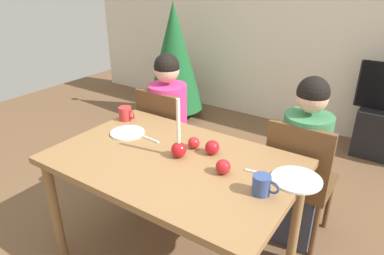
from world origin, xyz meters
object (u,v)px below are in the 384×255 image
(chair_right, at_px, (299,176))
(apple_near_candle, at_px, (223,167))
(dining_table, at_px, (173,171))
(apple_by_left_plate, at_px, (212,147))
(plate_left, at_px, (127,133))
(mug_right, at_px, (262,185))
(christmas_tree, at_px, (174,57))
(plate_right, at_px, (297,179))
(chair_left, at_px, (166,135))
(person_left_child, at_px, (169,128))
(mug_left, at_px, (126,113))
(apple_by_right_mug, at_px, (194,143))
(person_right_child, at_px, (302,166))
(candle_centerpiece, at_px, (179,146))

(chair_right, bearing_deg, apple_near_candle, -113.13)
(dining_table, bearing_deg, apple_by_left_plate, 47.94)
(plate_left, bearing_deg, mug_right, -7.62)
(dining_table, xyz_separation_m, christmas_tree, (-1.43, 1.94, 0.11))
(dining_table, distance_m, plate_right, 0.69)
(chair_left, height_order, apple_near_candle, chair_left)
(person_left_child, relative_size, plate_right, 4.54)
(chair_right, height_order, mug_left, chair_right)
(plate_right, bearing_deg, mug_right, -116.50)
(christmas_tree, bearing_deg, apple_by_left_plate, -48.09)
(christmas_tree, distance_m, apple_by_right_mug, 2.29)
(chair_left, relative_size, person_right_child, 0.77)
(plate_right, distance_m, apple_near_candle, 0.38)
(plate_left, bearing_deg, apple_by_left_plate, 6.96)
(apple_near_candle, bearing_deg, candle_centerpiece, 176.90)
(plate_right, xyz_separation_m, mug_left, (-1.28, 0.09, 0.04))
(person_right_child, height_order, candle_centerpiece, person_right_child)
(person_right_child, bearing_deg, plate_right, -78.27)
(person_left_child, distance_m, christmas_tree, 1.60)
(plate_left, bearing_deg, plate_right, 3.74)
(chair_right, distance_m, person_left_child, 1.09)
(person_right_child, relative_size, apple_by_right_mug, 16.42)
(candle_centerpiece, height_order, apple_near_candle, candle_centerpiece)
(chair_right, relative_size, christmas_tree, 0.60)
(christmas_tree, bearing_deg, person_left_child, -55.24)
(dining_table, height_order, person_left_child, person_left_child)
(mug_left, distance_m, apple_near_candle, 0.96)
(apple_near_candle, xyz_separation_m, apple_by_left_plate, (-0.16, 0.15, 0.00))
(person_left_child, relative_size, apple_by_right_mug, 16.42)
(mug_left, bearing_deg, apple_by_left_plate, -6.62)
(chair_right, xyz_separation_m, apple_near_candle, (-0.25, -0.58, 0.28))
(plate_left, xyz_separation_m, mug_left, (-0.17, 0.16, 0.04))
(plate_left, bearing_deg, apple_near_candle, -5.83)
(mug_left, height_order, mug_right, mug_right)
(chair_right, height_order, plate_right, chair_right)
(chair_left, xyz_separation_m, apple_by_left_plate, (0.68, -0.43, 0.28))
(apple_near_candle, bearing_deg, apple_by_left_plate, 136.10)
(chair_right, bearing_deg, mug_left, -163.81)
(candle_centerpiece, height_order, apple_by_right_mug, candle_centerpiece)
(plate_left, relative_size, apple_by_right_mug, 3.13)
(person_left_child, bearing_deg, person_right_child, 0.00)
(candle_centerpiece, bearing_deg, person_left_child, 132.01)
(plate_right, bearing_deg, apple_by_left_plate, 179.85)
(person_left_child, height_order, mug_left, person_left_child)
(mug_right, height_order, apple_by_right_mug, mug_right)
(christmas_tree, bearing_deg, plate_right, -40.24)
(christmas_tree, xyz_separation_m, candle_centerpiece, (1.44, -1.90, 0.04))
(mug_left, bearing_deg, mug_right, -14.25)
(chair_left, height_order, chair_right, same)
(apple_by_right_mug, bearing_deg, chair_left, 142.01)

